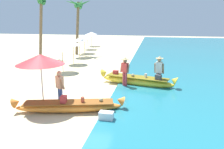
{
  "coord_description": "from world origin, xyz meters",
  "views": [
    {
      "loc": [
        3.26,
        -10.18,
        3.93
      ],
      "look_at": [
        1.06,
        1.87,
        0.9
      ],
      "focal_mm": 37.69,
      "sensor_mm": 36.0,
      "label": 1
    }
  ],
  "objects_px": {
    "person_vendor_assistant": "(159,70)",
    "cooler_box": "(106,117)",
    "person_vendor_hatted": "(125,70)",
    "boat_orange_foreground": "(69,106)",
    "person_tourist_customer": "(60,86)",
    "palm_tree_tall_inland": "(41,5)",
    "boat_yellow_midground": "(137,80)",
    "palm_tree_leaning_seaward": "(78,9)",
    "patio_umbrella_large": "(40,60)"
  },
  "relations": [
    {
      "from": "person_vendor_assistant",
      "to": "cooler_box",
      "type": "bearing_deg",
      "value": -112.07
    },
    {
      "from": "person_vendor_hatted",
      "to": "boat_orange_foreground",
      "type": "bearing_deg",
      "value": -115.29
    },
    {
      "from": "person_tourist_customer",
      "to": "cooler_box",
      "type": "xyz_separation_m",
      "value": [
        2.39,
        -1.32,
        -0.7
      ]
    },
    {
      "from": "person_vendor_hatted",
      "to": "palm_tree_tall_inland",
      "type": "distance_m",
      "value": 13.29
    },
    {
      "from": "boat_yellow_midground",
      "to": "palm_tree_leaning_seaward",
      "type": "bearing_deg",
      "value": 123.24
    },
    {
      "from": "person_vendor_assistant",
      "to": "palm_tree_tall_inland",
      "type": "relative_size",
      "value": 0.29
    },
    {
      "from": "boat_yellow_midground",
      "to": "cooler_box",
      "type": "bearing_deg",
      "value": -98.61
    },
    {
      "from": "palm_tree_tall_inland",
      "to": "palm_tree_leaning_seaward",
      "type": "height_order",
      "value": "palm_tree_tall_inland"
    },
    {
      "from": "boat_orange_foreground",
      "to": "person_vendor_hatted",
      "type": "relative_size",
      "value": 2.69
    },
    {
      "from": "boat_orange_foreground",
      "to": "palm_tree_tall_inland",
      "type": "bearing_deg",
      "value": 119.75
    },
    {
      "from": "boat_yellow_midground",
      "to": "person_vendor_hatted",
      "type": "xyz_separation_m",
      "value": [
        -0.65,
        -0.49,
        0.72
      ]
    },
    {
      "from": "boat_yellow_midground",
      "to": "person_tourist_customer",
      "type": "xyz_separation_m",
      "value": [
        -3.16,
        -3.77,
        0.6
      ]
    },
    {
      "from": "palm_tree_leaning_seaward",
      "to": "patio_umbrella_large",
      "type": "bearing_deg",
      "value": -78.22
    },
    {
      "from": "palm_tree_leaning_seaward",
      "to": "cooler_box",
      "type": "bearing_deg",
      "value": -68.59
    },
    {
      "from": "person_vendor_assistant",
      "to": "palm_tree_leaning_seaward",
      "type": "relative_size",
      "value": 0.32
    },
    {
      "from": "boat_yellow_midground",
      "to": "person_vendor_assistant",
      "type": "bearing_deg",
      "value": -7.71
    },
    {
      "from": "patio_umbrella_large",
      "to": "palm_tree_tall_inland",
      "type": "distance_m",
      "value": 14.05
    },
    {
      "from": "person_tourist_customer",
      "to": "palm_tree_tall_inland",
      "type": "height_order",
      "value": "palm_tree_tall_inland"
    },
    {
      "from": "patio_umbrella_large",
      "to": "palm_tree_tall_inland",
      "type": "bearing_deg",
      "value": 115.62
    },
    {
      "from": "patio_umbrella_large",
      "to": "cooler_box",
      "type": "distance_m",
      "value": 3.77
    },
    {
      "from": "palm_tree_tall_inland",
      "to": "cooler_box",
      "type": "xyz_separation_m",
      "value": [
        9.02,
        -13.39,
        -4.81
      ]
    },
    {
      "from": "cooler_box",
      "to": "person_tourist_customer",
      "type": "bearing_deg",
      "value": 153.19
    },
    {
      "from": "person_tourist_customer",
      "to": "boat_yellow_midground",
      "type": "bearing_deg",
      "value": 50.03
    },
    {
      "from": "boat_orange_foreground",
      "to": "person_vendor_assistant",
      "type": "bearing_deg",
      "value": 48.72
    },
    {
      "from": "person_vendor_assistant",
      "to": "palm_tree_tall_inland",
      "type": "distance_m",
      "value": 14.45
    },
    {
      "from": "person_vendor_hatted",
      "to": "person_tourist_customer",
      "type": "distance_m",
      "value": 4.13
    },
    {
      "from": "boat_orange_foreground",
      "to": "palm_tree_tall_inland",
      "type": "xyz_separation_m",
      "value": [
        -7.27,
        12.73,
        4.76
      ]
    },
    {
      "from": "person_vendor_hatted",
      "to": "patio_umbrella_large",
      "type": "height_order",
      "value": "patio_umbrella_large"
    },
    {
      "from": "person_tourist_customer",
      "to": "cooler_box",
      "type": "distance_m",
      "value": 2.82
    },
    {
      "from": "palm_tree_tall_inland",
      "to": "cooler_box",
      "type": "distance_m",
      "value": 16.85
    },
    {
      "from": "person_vendor_hatted",
      "to": "person_vendor_assistant",
      "type": "distance_m",
      "value": 1.91
    },
    {
      "from": "person_tourist_customer",
      "to": "person_vendor_hatted",
      "type": "bearing_deg",
      "value": 52.63
    },
    {
      "from": "person_tourist_customer",
      "to": "palm_tree_leaning_seaward",
      "type": "height_order",
      "value": "palm_tree_leaning_seaward"
    },
    {
      "from": "person_tourist_customer",
      "to": "patio_umbrella_large",
      "type": "distance_m",
      "value": 1.45
    },
    {
      "from": "boat_orange_foreground",
      "to": "person_tourist_customer",
      "type": "distance_m",
      "value": 1.13
    },
    {
      "from": "palm_tree_leaning_seaward",
      "to": "cooler_box",
      "type": "xyz_separation_m",
      "value": [
        6.12,
        -15.61,
        -4.43
      ]
    },
    {
      "from": "person_tourist_customer",
      "to": "person_vendor_assistant",
      "type": "relative_size",
      "value": 0.88
    },
    {
      "from": "boat_orange_foreground",
      "to": "boat_yellow_midground",
      "type": "distance_m",
      "value": 5.09
    },
    {
      "from": "palm_tree_leaning_seaward",
      "to": "cooler_box",
      "type": "distance_m",
      "value": 17.35
    },
    {
      "from": "patio_umbrella_large",
      "to": "palm_tree_leaning_seaward",
      "type": "xyz_separation_m",
      "value": [
        -3.05,
        14.62,
        2.49
      ]
    },
    {
      "from": "patio_umbrella_large",
      "to": "cooler_box",
      "type": "height_order",
      "value": "patio_umbrella_large"
    },
    {
      "from": "patio_umbrella_large",
      "to": "person_tourist_customer",
      "type": "bearing_deg",
      "value": 25.66
    },
    {
      "from": "boat_yellow_midground",
      "to": "palm_tree_leaning_seaward",
      "type": "relative_size",
      "value": 0.81
    },
    {
      "from": "boat_orange_foreground",
      "to": "palm_tree_leaning_seaward",
      "type": "relative_size",
      "value": 0.83
    },
    {
      "from": "boat_yellow_midground",
      "to": "person_tourist_customer",
      "type": "height_order",
      "value": "person_tourist_customer"
    },
    {
      "from": "boat_yellow_midground",
      "to": "palm_tree_tall_inland",
      "type": "relative_size",
      "value": 0.75
    },
    {
      "from": "palm_tree_tall_inland",
      "to": "person_vendor_assistant",
      "type": "bearing_deg",
      "value": -37.53
    },
    {
      "from": "person_tourist_customer",
      "to": "cooler_box",
      "type": "bearing_deg",
      "value": -28.9
    },
    {
      "from": "boat_orange_foreground",
      "to": "palm_tree_leaning_seaward",
      "type": "height_order",
      "value": "palm_tree_leaning_seaward"
    },
    {
      "from": "person_vendor_hatted",
      "to": "cooler_box",
      "type": "distance_m",
      "value": 4.68
    }
  ]
}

